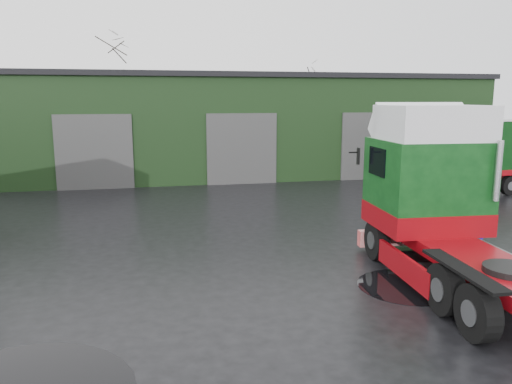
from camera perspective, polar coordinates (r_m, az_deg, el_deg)
ground at (r=14.91m, az=0.87°, el=-8.20°), size 100.00×100.00×0.00m
warehouse at (r=34.18m, az=-3.53°, el=7.84°), size 32.40×12.40×6.30m
hero_tractor at (r=13.46m, az=23.01°, el=-0.79°), size 3.70×7.75×4.69m
wash_bucket at (r=18.42m, az=24.01°, el=-4.99°), size 0.39×0.39×0.29m
tree_back_a at (r=43.83m, az=-16.20°, el=10.14°), size 4.40×4.40×9.50m
tree_back_b at (r=45.71m, az=4.57°, el=9.27°), size 4.40×4.40×7.50m
puddle_1 at (r=17.13m, az=17.74°, el=-6.20°), size 2.73×2.73×0.01m
puddle_4 at (r=13.80m, az=16.93°, el=-10.25°), size 2.60×2.60×0.01m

